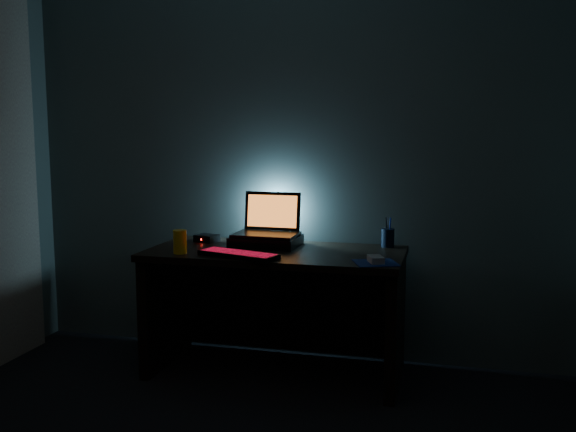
# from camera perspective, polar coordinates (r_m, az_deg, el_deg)

# --- Properties ---
(room) EXTENTS (3.50, 4.00, 2.50)m
(room) POSITION_cam_1_polar(r_m,az_deg,el_deg) (2.20, -12.55, 2.15)
(room) COLOR black
(room) RESTS_ON ground
(desk) EXTENTS (1.50, 0.70, 0.75)m
(desk) POSITION_cam_1_polar(r_m,az_deg,el_deg) (3.88, -0.92, -6.66)
(desk) COLOR black
(desk) RESTS_ON ground
(riser) EXTENTS (0.41, 0.31, 0.06)m
(riser) POSITION_cam_1_polar(r_m,az_deg,el_deg) (3.92, -1.96, -2.22)
(riser) COLOR black
(riser) RESTS_ON desk
(laptop) EXTENTS (0.39, 0.29, 0.26)m
(laptop) POSITION_cam_1_polar(r_m,az_deg,el_deg) (3.95, -1.74, -0.81)
(laptop) COLOR black
(laptop) RESTS_ON riser
(keyboard) EXTENTS (0.49, 0.28, 0.03)m
(keyboard) POSITION_cam_1_polar(r_m,az_deg,el_deg) (3.59, -4.41, -3.43)
(keyboard) COLOR black
(keyboard) RESTS_ON desk
(mousepad) EXTENTS (0.28, 0.27, 0.00)m
(mousepad) POSITION_cam_1_polar(r_m,az_deg,el_deg) (3.44, 7.80, -4.15)
(mousepad) COLOR #0B1D53
(mousepad) RESTS_ON desk
(mouse) EXTENTS (0.11, 0.13, 0.03)m
(mouse) POSITION_cam_1_polar(r_m,az_deg,el_deg) (3.44, 7.81, -3.84)
(mouse) COLOR gray
(mouse) RESTS_ON mousepad
(pen_cup) EXTENTS (0.10, 0.10, 0.11)m
(pen_cup) POSITION_cam_1_polar(r_m,az_deg,el_deg) (3.92, 8.86, -1.93)
(pen_cup) COLOR black
(pen_cup) RESTS_ON desk
(juice_glass) EXTENTS (0.08, 0.08, 0.13)m
(juice_glass) POSITION_cam_1_polar(r_m,az_deg,el_deg) (3.72, -9.58, -2.27)
(juice_glass) COLOR yellow
(juice_glass) RESTS_ON desk
(router) EXTENTS (0.16, 0.14, 0.04)m
(router) POSITION_cam_1_polar(r_m,az_deg,el_deg) (4.09, -7.23, -1.97)
(router) COLOR black
(router) RESTS_ON desk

